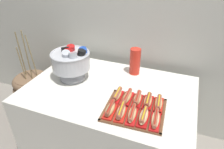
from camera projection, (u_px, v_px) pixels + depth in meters
back_wall at (134, 2)px, 1.82m from camera, size 6.00×0.10×2.60m
buffet_table at (110, 121)px, 1.81m from camera, size 1.34×0.89×0.74m
floor_vase at (35, 95)px, 2.39m from camera, size 0.49×0.49×1.05m
serving_tray at (135, 110)px, 1.39m from camera, size 0.43×0.38×0.01m
hot_dog_0 at (110, 109)px, 1.35m from camera, size 0.07×0.17×0.06m
hot_dog_1 at (121, 112)px, 1.33m from camera, size 0.08×0.18×0.06m
hot_dog_2 at (132, 114)px, 1.31m from camera, size 0.08×0.19×0.06m
hot_dog_3 at (144, 117)px, 1.29m from camera, size 0.07×0.18×0.06m
hot_dog_4 at (155, 119)px, 1.27m from camera, size 0.07×0.19×0.06m
hot_dog_5 at (117, 95)px, 1.48m from camera, size 0.07×0.17×0.06m
hot_dog_6 at (127, 97)px, 1.47m from camera, size 0.07×0.18×0.06m
hot_dog_7 at (137, 99)px, 1.45m from camera, size 0.07×0.17×0.06m
hot_dog_8 at (148, 101)px, 1.43m from camera, size 0.08×0.18×0.06m
hot_dog_9 at (159, 104)px, 1.41m from camera, size 0.08×0.18×0.06m
punch_bowl at (71, 60)px, 1.68m from camera, size 0.32×0.32×0.29m
cup_stack at (135, 61)px, 1.78m from camera, size 0.09×0.09×0.24m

